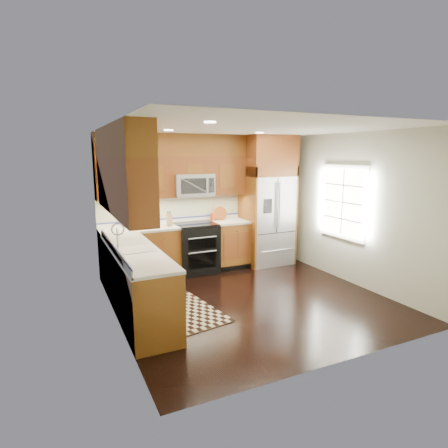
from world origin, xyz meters
name	(u,v)px	position (x,y,z in m)	size (l,w,h in m)	color
ground	(250,299)	(0.00, 0.00, 0.00)	(4.00, 4.00, 0.00)	black
wall_back	(201,202)	(0.00, 2.00, 1.30)	(4.00, 0.02, 2.60)	beige
wall_left	(114,228)	(-2.00, 0.00, 1.30)	(0.02, 4.00, 2.60)	beige
wall_right	(352,209)	(2.00, 0.00, 1.30)	(0.02, 4.00, 2.60)	beige
window	(343,202)	(1.98, 0.20, 1.40)	(0.04, 1.10, 1.30)	white
base_cabinets	(157,266)	(-1.23, 0.90, 0.45)	(2.85, 3.00, 0.90)	brown
countertop	(162,236)	(-1.09, 1.01, 0.92)	(2.86, 3.01, 0.04)	beige
upper_cabinets	(155,167)	(-1.15, 1.09, 2.02)	(2.85, 3.00, 1.15)	brown
range	(196,248)	(-0.25, 1.67, 0.47)	(0.76, 0.67, 0.95)	black
microwave	(193,185)	(-0.25, 1.80, 1.66)	(0.76, 0.40, 0.42)	#B2B2B7
refrigerator	(267,201)	(1.30, 1.63, 1.30)	(0.98, 0.75, 2.60)	#B2B2B7
sink_faucet	(132,246)	(-1.73, 0.23, 0.99)	(0.54, 0.44, 0.37)	#B2B2B7
rug	(173,309)	(-1.20, 0.14, 0.01)	(1.01, 1.69, 0.01)	black
knife_block	(169,220)	(-0.76, 1.70, 1.05)	(0.12, 0.15, 0.27)	#A57B50
utensil_crock	(213,215)	(0.19, 1.86, 1.04)	(0.12, 0.12, 0.29)	#9F3813
cutting_board	(220,220)	(0.34, 1.85, 0.95)	(0.27, 0.27, 0.02)	brown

